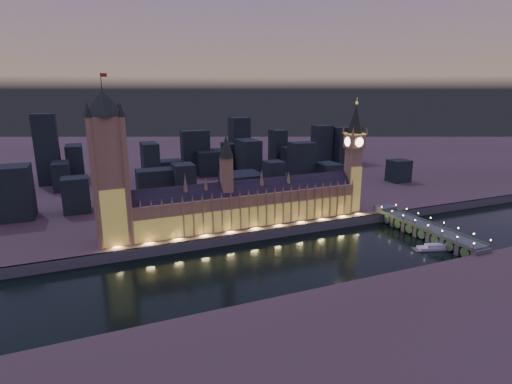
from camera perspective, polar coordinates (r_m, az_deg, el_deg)
name	(u,v)px	position (r m, az deg, el deg)	size (l,w,h in m)	color
ground_plane	(278,259)	(301.72, 3.17, -9.52)	(2000.00, 2000.00, 0.00)	black
north_bank	(160,154)	(786.40, -13.50, 5.36)	(2000.00, 960.00, 8.00)	#493831
embankment_wall	(257,236)	(334.80, 0.13, -6.28)	(2000.00, 2.50, 8.00)	#424956
palace_of_westminster	(248,204)	(346.14, -1.14, -1.68)	(202.00, 22.31, 78.00)	#8C6B4E
victoria_tower	(109,162)	(314.42, -20.31, 4.03)	(31.68, 31.68, 125.79)	#8C6B4E
elizabeth_tower	(354,149)	(389.02, 13.83, 5.96)	(18.00, 18.00, 107.55)	#8C6B4E
westminster_bridge	(422,229)	(373.13, 22.68, -4.91)	(18.19, 113.00, 15.90)	#424956
river_boat	(438,247)	(348.83, 24.61, -7.22)	(40.81, 20.70, 4.50)	#424956
city_backdrop	(219,161)	(527.60, -5.35, 4.45)	(485.24, 215.63, 86.54)	black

